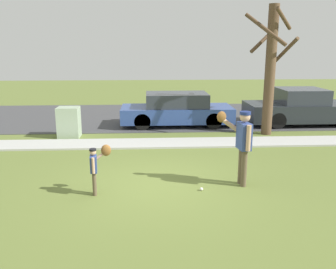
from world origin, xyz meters
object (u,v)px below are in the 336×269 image
(parked_wagon_blue, at_px, (177,110))
(parked_pickup_dark, at_px, (307,108))
(person_child, at_px, (97,163))
(utility_cabinet, at_px, (69,122))
(baseball, at_px, (201,189))
(person_adult, at_px, (242,140))
(street_tree_near, at_px, (271,67))

(parked_wagon_blue, height_order, parked_pickup_dark, parked_pickup_dark)
(person_child, distance_m, parked_pickup_dark, 10.42)
(utility_cabinet, xyz_separation_m, parked_pickup_dark, (9.46, 1.72, 0.13))
(parked_wagon_blue, xyz_separation_m, parked_pickup_dark, (5.46, -0.01, 0.01))
(person_child, xyz_separation_m, utility_cabinet, (-1.72, 5.26, -0.17))
(utility_cabinet, bearing_deg, parked_pickup_dark, 10.33)
(person_child, relative_size, baseball, 14.69)
(baseball, relative_size, utility_cabinet, 0.07)
(baseball, bearing_deg, person_adult, 18.26)
(utility_cabinet, distance_m, parked_wagon_blue, 4.36)
(baseball, height_order, utility_cabinet, utility_cabinet)
(person_child, bearing_deg, person_adult, -0.35)
(person_adult, bearing_deg, utility_cabinet, -51.17)
(parked_wagon_blue, bearing_deg, baseball, -89.75)
(person_child, distance_m, utility_cabinet, 5.54)
(street_tree_near, xyz_separation_m, parked_pickup_dark, (2.23, 1.65, -1.79))
(street_tree_near, distance_m, parked_pickup_dark, 3.30)
(street_tree_near, bearing_deg, baseball, -121.18)
(street_tree_near, bearing_deg, person_child, -135.93)
(parked_pickup_dark, bearing_deg, person_child, -137.93)
(person_child, distance_m, parked_wagon_blue, 7.36)
(street_tree_near, height_order, parked_pickup_dark, street_tree_near)
(person_child, bearing_deg, utility_cabinet, 101.39)
(parked_wagon_blue, bearing_deg, person_adult, -81.51)
(baseball, distance_m, utility_cabinet, 6.61)
(person_adult, distance_m, baseball, 1.46)
(person_adult, xyz_separation_m, parked_pickup_dark, (4.47, 6.62, -0.42))
(person_adult, height_order, person_child, person_adult)
(person_adult, height_order, parked_wagon_blue, person_adult)
(baseball, bearing_deg, utility_cabinet, 127.71)
(parked_wagon_blue, bearing_deg, street_tree_near, -27.23)
(person_child, distance_m, street_tree_near, 7.87)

